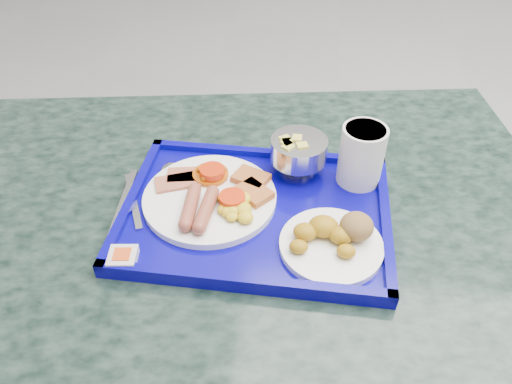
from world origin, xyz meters
TOP-DOWN VIEW (x-y plane):
  - table at (-0.91, -0.42)m, footprint 1.24×0.94m
  - tray at (-0.87, -0.43)m, footprint 0.43×0.32m
  - main_plate at (-0.94, -0.42)m, footprint 0.22×0.22m
  - bread_plate at (-0.74, -0.49)m, footprint 0.16×0.16m
  - fruit_bowl at (-0.81, -0.32)m, footprint 0.10×0.10m
  - juice_cup at (-0.70, -0.33)m, footprint 0.08×0.08m
  - spoon at (-1.04, -0.38)m, footprint 0.10×0.18m
  - knife at (-1.09, -0.44)m, footprint 0.03×0.16m
  - jam_packet at (-1.05, -0.56)m, footprint 0.05×0.05m

SIDE VIEW (x-z plane):
  - table at x=-0.91m, z-range 0.17..0.88m
  - tray at x=-0.87m, z-range 0.70..0.73m
  - knife at x=-1.09m, z-range 0.72..0.72m
  - spoon at x=-1.04m, z-range 0.72..0.73m
  - jam_packet at x=-1.05m, z-range 0.72..0.73m
  - main_plate at x=-0.94m, z-range 0.71..0.75m
  - bread_plate at x=-0.74m, z-range 0.71..0.76m
  - fruit_bowl at x=-0.81m, z-range 0.73..0.80m
  - juice_cup at x=-0.70m, z-range 0.72..0.83m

